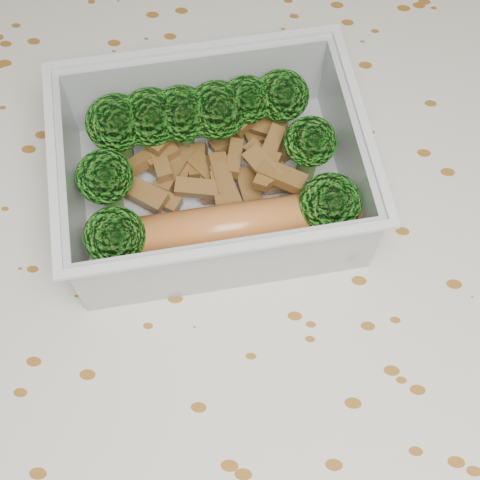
{
  "coord_description": "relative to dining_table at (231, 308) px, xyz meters",
  "views": [
    {
      "loc": [
        0.02,
        -0.17,
        1.14
      ],
      "look_at": [
        0.01,
        0.0,
        0.78
      ],
      "focal_mm": 50.0,
      "sensor_mm": 36.0,
      "label": 1
    }
  ],
  "objects": [
    {
      "name": "broccoli_florets",
      "position": [
        -0.02,
        0.06,
        0.13
      ],
      "size": [
        0.17,
        0.14,
        0.05
      ],
      "color": "#608C3F",
      "rests_on": "lunch_container"
    },
    {
      "name": "ground_plane",
      "position": [
        0.0,
        0.0,
        -0.67
      ],
      "size": [
        4.0,
        4.0,
        0.0
      ],
      "primitive_type": "plane",
      "color": "olive",
      "rests_on": "ground"
    },
    {
      "name": "meat_pile",
      "position": [
        -0.01,
        0.06,
        0.11
      ],
      "size": [
        0.12,
        0.08,
        0.03
      ],
      "color": "brown",
      "rests_on": "lunch_container"
    },
    {
      "name": "lunch_container",
      "position": [
        -0.01,
        0.04,
        0.11
      ],
      "size": [
        0.22,
        0.19,
        0.06
      ],
      "color": "silver",
      "rests_on": "tablecloth"
    },
    {
      "name": "sausage",
      "position": [
        -0.0,
        0.01,
        0.11
      ],
      "size": [
        0.16,
        0.06,
        0.03
      ],
      "color": "#C36A30",
      "rests_on": "lunch_container"
    },
    {
      "name": "dining_table",
      "position": [
        0.0,
        0.0,
        0.0
      ],
      "size": [
        1.4,
        0.9,
        0.75
      ],
      "color": "brown",
      "rests_on": "ground"
    },
    {
      "name": "tablecloth",
      "position": [
        0.0,
        0.0,
        0.05
      ],
      "size": [
        1.46,
        0.96,
        0.19
      ],
      "color": "silver",
      "rests_on": "dining_table"
    }
  ]
}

